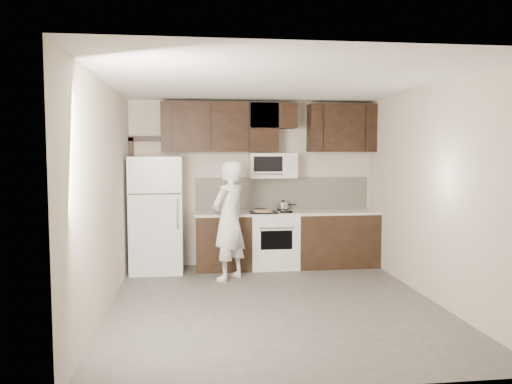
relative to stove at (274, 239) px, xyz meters
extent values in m
plane|color=#4C4A47|center=(-0.30, -1.94, -0.46)|extent=(4.50, 4.50, 0.00)
plane|color=beige|center=(-0.30, 0.31, 0.89)|extent=(4.00, 0.00, 4.00)
plane|color=white|center=(-0.30, -1.94, 2.24)|extent=(4.50, 4.50, 0.00)
cube|color=black|center=(-0.81, 0.00, -0.03)|extent=(0.87, 0.62, 0.87)
cube|color=black|center=(1.04, 0.00, -0.03)|extent=(1.32, 0.62, 0.87)
cube|color=beige|center=(-0.81, 0.00, 0.43)|extent=(0.87, 0.64, 0.04)
cube|color=beige|center=(1.04, 0.00, 0.43)|extent=(1.32, 0.64, 0.04)
cube|color=white|center=(0.00, 0.00, -0.02)|extent=(0.76, 0.62, 0.89)
cube|color=white|center=(0.00, 0.00, 0.44)|extent=(0.76, 0.62, 0.02)
cube|color=black|center=(0.00, -0.30, 0.04)|extent=(0.50, 0.01, 0.30)
cylinder|color=silver|center=(0.00, -0.34, 0.24)|extent=(0.55, 0.02, 0.02)
cylinder|color=black|center=(-0.18, -0.15, 0.46)|extent=(0.20, 0.20, 0.03)
cylinder|color=black|center=(0.18, -0.15, 0.46)|extent=(0.20, 0.20, 0.03)
cylinder|color=black|center=(-0.18, 0.15, 0.46)|extent=(0.20, 0.20, 0.03)
cylinder|color=black|center=(0.18, 0.15, 0.46)|extent=(0.20, 0.20, 0.03)
cube|color=beige|center=(0.20, 0.30, 0.72)|extent=(2.90, 0.02, 0.54)
cube|color=black|center=(-0.85, 0.14, 1.80)|extent=(1.85, 0.35, 0.78)
cube|color=black|center=(1.15, 0.14, 1.80)|extent=(1.10, 0.35, 0.78)
cube|color=black|center=(0.00, 0.14, 1.99)|extent=(0.76, 0.35, 0.40)
cube|color=white|center=(0.00, 0.12, 1.19)|extent=(0.76, 0.38, 0.40)
cube|color=black|center=(-0.10, -0.07, 1.22)|extent=(0.46, 0.01, 0.24)
cube|color=silver|center=(0.26, -0.07, 1.22)|extent=(0.18, 0.01, 0.24)
cylinder|color=silver|center=(-0.10, -0.10, 1.06)|extent=(0.46, 0.02, 0.02)
cube|color=white|center=(-1.85, -0.05, 0.44)|extent=(0.80, 0.72, 1.80)
cube|color=black|center=(-1.85, -0.41, 0.79)|extent=(0.77, 0.01, 0.02)
cylinder|color=silver|center=(-1.52, -0.44, 0.49)|extent=(0.03, 0.03, 0.45)
cube|color=black|center=(-2.26, 0.27, 0.59)|extent=(0.08, 0.08, 2.10)
cube|color=black|center=(-2.05, 0.27, 1.62)|extent=(0.50, 0.08, 0.08)
cylinder|color=silver|center=(0.18, 0.15, 0.52)|extent=(0.18, 0.18, 0.14)
sphere|color=black|center=(0.18, 0.15, 0.60)|extent=(0.04, 0.04, 0.04)
cylinder|color=black|center=(0.32, 0.16, 0.54)|extent=(0.17, 0.03, 0.02)
cube|color=black|center=(-0.19, -0.16, 0.46)|extent=(0.45, 0.34, 0.02)
cylinder|color=#D4B38E|center=(-0.19, -0.16, 0.48)|extent=(0.30, 0.30, 0.02)
imported|color=white|center=(-0.77, -0.68, 0.41)|extent=(0.74, 0.76, 1.75)
camera|label=1|loc=(-1.26, -7.89, 1.41)|focal=35.00mm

